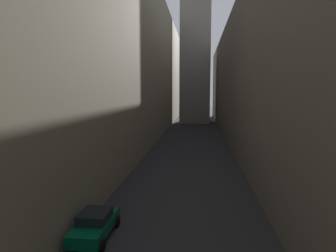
% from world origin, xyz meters
% --- Properties ---
extents(ground_plane, '(264.00, 264.00, 0.00)m').
position_xyz_m(ground_plane, '(0.00, 48.00, 0.00)').
color(ground_plane, '#232326').
extents(building_block_left, '(15.32, 108.00, 25.26)m').
position_xyz_m(building_block_left, '(-13.16, 50.00, 12.63)').
color(building_block_left, gray).
rests_on(building_block_left, ground).
extents(building_block_right, '(13.04, 108.00, 19.31)m').
position_xyz_m(building_block_right, '(12.02, 50.00, 9.65)').
color(building_block_right, '#60594F').
rests_on(building_block_right, ground).
extents(parked_car_left_third, '(1.89, 4.08, 1.45)m').
position_xyz_m(parked_car_left_third, '(-4.40, 19.39, 0.75)').
color(parked_car_left_third, '#05472D').
rests_on(parked_car_left_third, ground).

